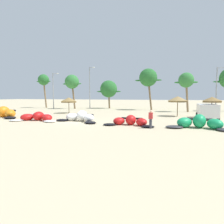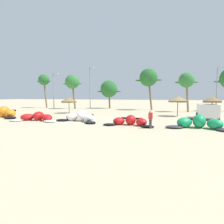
{
  "view_description": "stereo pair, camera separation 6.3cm",
  "coord_description": "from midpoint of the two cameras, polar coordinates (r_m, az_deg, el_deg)",
  "views": [
    {
      "loc": [
        10.27,
        -19.67,
        2.86
      ],
      "look_at": [
        3.34,
        2.0,
        1.0
      ],
      "focal_mm": 31.39,
      "sensor_mm": 36.0,
      "label": 1
    },
    {
      "loc": [
        10.33,
        -19.65,
        2.86
      ],
      "look_at": [
        3.34,
        2.0,
        1.0
      ],
      "focal_mm": 31.39,
      "sensor_mm": 36.0,
      "label": 2
    }
  ],
  "objects": [
    {
      "name": "ground_plane",
      "position": [
        22.38,
        -9.68,
        -2.74
      ],
      "size": [
        260.0,
        260.0,
        0.0
      ],
      "primitive_type": "plane",
      "color": "beige"
    },
    {
      "name": "kite_left",
      "position": [
        24.4,
        -20.9,
        -1.42
      ],
      "size": [
        6.03,
        3.08,
        1.04
      ],
      "color": "white",
      "rests_on": "ground"
    },
    {
      "name": "lamppost_west_center",
      "position": [
        45.45,
        -6.29,
        7.64
      ],
      "size": [
        1.37,
        0.24,
        9.48
      ],
      "color": "gray",
      "rests_on": "ground"
    },
    {
      "name": "lamppost_west",
      "position": [
        47.18,
        -16.5,
        6.56
      ],
      "size": [
        1.64,
        0.24,
        8.12
      ],
      "color": "gray",
      "rests_on": "ground"
    },
    {
      "name": "kite_center",
      "position": [
        19.23,
        5.36,
        -2.74
      ],
      "size": [
        5.23,
        2.45,
        1.0
      ],
      "color": "black",
      "rests_on": "ground"
    },
    {
      "name": "person_near_kites",
      "position": [
        17.58,
        11.25,
        -2.08
      ],
      "size": [
        0.36,
        0.24,
        1.62
      ],
      "color": "#383842",
      "rests_on": "ground"
    },
    {
      "name": "kite_left_of_center",
      "position": [
        22.32,
        -9.1,
        -1.55
      ],
      "size": [
        5.57,
        3.26,
        1.22
      ],
      "color": "black",
      "rests_on": "ground"
    },
    {
      "name": "palm_center_right",
      "position": [
        37.87,
        20.91,
        8.52
      ],
      "size": [
        4.04,
        2.69,
        7.07
      ],
      "color": "#7F6647",
      "rests_on": "ground"
    },
    {
      "name": "parked_van",
      "position": [
        27.28,
        26.05,
        0.48
      ],
      "size": [
        2.34,
        4.8,
        1.84
      ],
      "color": "white",
      "rests_on": "ground"
    },
    {
      "name": "palm_left",
      "position": [
        45.04,
        -11.46,
        8.53
      ],
      "size": [
        4.69,
        3.13,
        7.61
      ],
      "color": "brown",
      "rests_on": "ground"
    },
    {
      "name": "beach_umbrella_near_van",
      "position": [
        33.46,
        -12.37,
        3.44
      ],
      "size": [
        2.62,
        2.62,
        2.63
      ],
      "color": "brown",
      "rests_on": "ground"
    },
    {
      "name": "kite_right_of_center",
      "position": [
        19.01,
        24.15,
        -2.95
      ],
      "size": [
        5.85,
        3.02,
        1.24
      ],
      "color": "#333338",
      "rests_on": "ground"
    },
    {
      "name": "beach_umbrella_middle",
      "position": [
        29.09,
        18.69,
        3.56
      ],
      "size": [
        2.72,
        2.72,
        2.84
      ],
      "color": "brown",
      "rests_on": "ground"
    },
    {
      "name": "palm_leftmost",
      "position": [
        51.11,
        -19.18,
        8.67
      ],
      "size": [
        4.0,
        2.67,
        8.15
      ],
      "color": "#7F6647",
      "rests_on": "ground"
    },
    {
      "name": "beach_umbrella_near_palms",
      "position": [
        27.22,
        27.23,
        3.22
      ],
      "size": [
        2.27,
        2.27,
        2.77
      ],
      "color": "brown",
      "rests_on": "ground"
    },
    {
      "name": "palm_left_of_gap",
      "position": [
        45.6,
        -0.87,
        6.69
      ],
      "size": [
        5.9,
        3.93,
        6.47
      ],
      "color": "brown",
      "rests_on": "ground"
    },
    {
      "name": "lamppost_east_center",
      "position": [
        40.29,
        28.5,
        6.53
      ],
      "size": [
        1.9,
        0.24,
        8.05
      ],
      "color": "gray",
      "rests_on": "ground"
    },
    {
      "name": "palm_center_left",
      "position": [
        41.1,
        10.62,
        9.74
      ],
      "size": [
        5.46,
        3.64,
        8.44
      ],
      "color": "brown",
      "rests_on": "ground"
    },
    {
      "name": "kite_far_left",
      "position": [
        30.25,
        -29.4,
        -0.27
      ],
      "size": [
        6.87,
        3.14,
        1.49
      ],
      "color": "black",
      "rests_on": "ground"
    }
  ]
}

